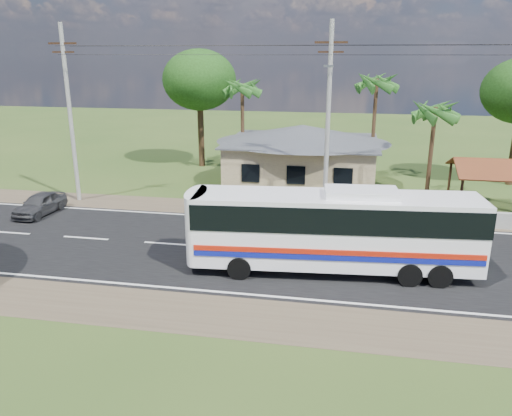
{
  "coord_description": "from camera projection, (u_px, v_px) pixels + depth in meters",
  "views": [
    {
      "loc": [
        4.17,
        -22.34,
        9.25
      ],
      "look_at": [
        -0.15,
        1.0,
        1.85
      ],
      "focal_mm": 35.0,
      "sensor_mm": 36.0,
      "label": 1
    }
  ],
  "objects": [
    {
      "name": "waiting_shed",
      "position": [
        498.0,
        169.0,
        29.35
      ],
      "size": [
        5.2,
        4.48,
        3.35
      ],
      "color": "#361E13",
      "rests_on": "ground"
    },
    {
      "name": "ground",
      "position": [
        255.0,
        250.0,
        24.44
      ],
      "size": [
        120.0,
        120.0,
        0.0
      ],
      "primitive_type": "plane",
      "color": "#2B4619",
      "rests_on": "ground"
    },
    {
      "name": "small_car",
      "position": [
        40.0,
        204.0,
        29.71
      ],
      "size": [
        1.73,
        3.87,
        1.29
      ],
      "primitive_type": "imported",
      "rotation": [
        0.0,
        0.0,
        -0.05
      ],
      "color": "#2D2E30",
      "rests_on": "ground"
    },
    {
      "name": "utility_poles",
      "position": [
        322.0,
        117.0,
        28.35
      ],
      "size": [
        32.8,
        2.22,
        11.0
      ],
      "color": "#9E9E99",
      "rests_on": "ground"
    },
    {
      "name": "coach_bus",
      "position": [
        336.0,
        225.0,
        21.45
      ],
      "size": [
        12.39,
        3.65,
        3.79
      ],
      "rotation": [
        0.0,
        0.0,
        0.09
      ],
      "color": "white",
      "rests_on": "ground"
    },
    {
      "name": "palm_far",
      "position": [
        242.0,
        88.0,
        38.17
      ],
      "size": [
        2.8,
        2.8,
        7.7
      ],
      "color": "#47301E",
      "rests_on": "ground"
    },
    {
      "name": "palm_near",
      "position": [
        435.0,
        112.0,
        31.42
      ],
      "size": [
        2.8,
        2.8,
        6.7
      ],
      "color": "#47301E",
      "rests_on": "ground"
    },
    {
      "name": "palm_mid",
      "position": [
        377.0,
        83.0,
        35.82
      ],
      "size": [
        2.8,
        2.8,
        8.2
      ],
      "color": "#47301E",
      "rests_on": "ground"
    },
    {
      "name": "motorcycle",
      "position": [
        315.0,
        215.0,
        28.38
      ],
      "size": [
        1.59,
        0.69,
        0.81
      ],
      "primitive_type": "imported",
      "rotation": [
        0.0,
        0.0,
        1.47
      ],
      "color": "black",
      "rests_on": "ground"
    },
    {
      "name": "concrete_barrier",
      "position": [
        488.0,
        220.0,
        27.48
      ],
      "size": [
        7.0,
        0.3,
        0.9
      ],
      "primitive_type": "cube",
      "color": "#9E9E99",
      "rests_on": "ground"
    },
    {
      "name": "house",
      "position": [
        302.0,
        149.0,
        35.69
      ],
      "size": [
        12.4,
        10.0,
        5.0
      ],
      "color": "tan",
      "rests_on": "ground"
    },
    {
      "name": "road",
      "position": [
        255.0,
        250.0,
        24.44
      ],
      "size": [
        120.0,
        16.0,
        0.03
      ],
      "color": "black",
      "rests_on": "ground"
    },
    {
      "name": "tree_behind_house",
      "position": [
        199.0,
        80.0,
        40.62
      ],
      "size": [
        6.0,
        6.0,
        9.61
      ],
      "color": "#47301E",
      "rests_on": "ground"
    }
  ]
}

